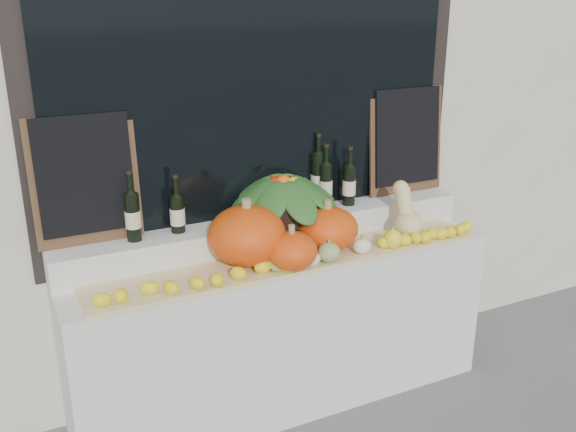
{
  "coord_description": "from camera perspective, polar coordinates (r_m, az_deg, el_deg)",
  "views": [
    {
      "loc": [
        -1.34,
        -1.28,
        2.21
      ],
      "look_at": [
        0.0,
        1.45,
        1.12
      ],
      "focal_mm": 40.0,
      "sensor_mm": 36.0,
      "label": 1
    }
  ],
  "objects": [
    {
      "name": "pumpkin_center",
      "position": [
        3.11,
        0.32,
        -3.13
      ],
      "size": [
        0.32,
        0.32,
        0.19
      ],
      "primitive_type": "ellipsoid",
      "rotation": [
        0.0,
        0.0,
        -0.34
      ],
      "color": "#E6490C",
      "rests_on": "straw_bedding"
    },
    {
      "name": "lemon_heap",
      "position": [
        3.16,
        1.28,
        -4.01
      ],
      "size": [
        2.2,
        0.16,
        0.06
      ],
      "primitive_type": null,
      "color": "yellow",
      "rests_on": "straw_bedding"
    },
    {
      "name": "pumpkin_right",
      "position": [
        3.35,
        3.5,
        -1.11
      ],
      "size": [
        0.42,
        0.42,
        0.23
      ],
      "primitive_type": "ellipsoid",
      "rotation": [
        0.0,
        0.0,
        -0.36
      ],
      "color": "#E6490C",
      "rests_on": "straw_bedding"
    },
    {
      "name": "wine_bottle_far_left",
      "position": [
        3.18,
        -13.64,
        -0.01
      ],
      "size": [
        0.08,
        0.08,
        0.35
      ],
      "color": "black",
      "rests_on": "rear_tier"
    },
    {
      "name": "wine_bottle_near_right",
      "position": [
        3.57,
        3.36,
        2.77
      ],
      "size": [
        0.08,
        0.08,
        0.36
      ],
      "color": "black",
      "rests_on": "rear_tier"
    },
    {
      "name": "chalkboard_left",
      "position": [
        3.16,
        -17.59,
        3.26
      ],
      "size": [
        0.5,
        0.08,
        0.62
      ],
      "rotation": [
        -0.09,
        0.0,
        0.0
      ],
      "color": "#4C331E",
      "rests_on": "rear_tier"
    },
    {
      "name": "produce_bowl",
      "position": [
        3.42,
        -0.43,
        1.81
      ],
      "size": [
        0.66,
        0.66,
        0.24
      ],
      "color": "black",
      "rests_on": "rear_tier"
    },
    {
      "name": "butternut_squash",
      "position": [
        3.58,
        10.48,
        0.08
      ],
      "size": [
        0.16,
        0.22,
        0.3
      ],
      "color": "#E4CA86",
      "rests_on": "straw_bedding"
    },
    {
      "name": "rear_tier",
      "position": [
        3.47,
        -1.64,
        -1.36
      ],
      "size": [
        2.3,
        0.25,
        0.16
      ],
      "primitive_type": "cube",
      "color": "silver",
      "rests_on": "display_sill"
    },
    {
      "name": "display_sill",
      "position": [
        3.57,
        -0.54,
        -9.95
      ],
      "size": [
        2.3,
        0.55,
        0.88
      ],
      "primitive_type": "cube",
      "color": "silver",
      "rests_on": "ground"
    },
    {
      "name": "wine_bottle_far_right",
      "position": [
        3.63,
        5.44,
        2.78
      ],
      "size": [
        0.08,
        0.08,
        0.34
      ],
      "color": "black",
      "rests_on": "rear_tier"
    },
    {
      "name": "pumpkin_left",
      "position": [
        3.17,
        -3.65,
        -1.73
      ],
      "size": [
        0.47,
        0.47,
        0.3
      ],
      "primitive_type": "ellipsoid",
      "rotation": [
        0.0,
        0.0,
        -0.22
      ],
      "color": "#E6490C",
      "rests_on": "straw_bedding"
    },
    {
      "name": "wine_bottle_near_left",
      "position": [
        3.26,
        -9.81,
        0.23
      ],
      "size": [
        0.08,
        0.08,
        0.3
      ],
      "color": "black",
      "rests_on": "rear_tier"
    },
    {
      "name": "decorative_gourds",
      "position": [
        3.19,
        2.81,
        -3.33
      ],
      "size": [
        0.77,
        0.14,
        0.16
      ],
      "color": "#32691F",
      "rests_on": "straw_bedding"
    },
    {
      "name": "chalkboard_right",
      "position": [
        3.86,
        10.49,
        6.75
      ],
      "size": [
        0.5,
        0.08,
        0.62
      ],
      "rotation": [
        -0.09,
        0.0,
        0.0
      ],
      "color": "#4C331E",
      "rests_on": "rear_tier"
    },
    {
      "name": "wine_bottle_tall",
      "position": [
        3.6,
        2.67,
        3.3
      ],
      "size": [
        0.08,
        0.08,
        0.41
      ],
      "color": "black",
      "rests_on": "rear_tier"
    },
    {
      "name": "straw_bedding",
      "position": [
        3.27,
        0.39,
        -4.02
      ],
      "size": [
        2.1,
        0.32,
        0.02
      ],
      "primitive_type": "cube",
      "color": "tan",
      "rests_on": "display_sill"
    }
  ]
}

